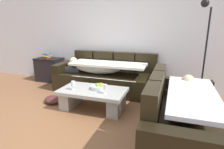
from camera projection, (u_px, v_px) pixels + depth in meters
name	position (u px, v px, depth m)	size (l,w,h in m)	color
ground_plane	(71.00, 123.00, 2.96)	(14.00, 14.00, 0.00)	brown
back_wall	(113.00, 32.00, 4.58)	(9.00, 0.10, 2.70)	silver
couch_along_wall	(108.00, 77.00, 4.36)	(2.50, 0.92, 0.88)	black
couch_near_window	(182.00, 116.00, 2.47)	(0.92, 1.94, 0.88)	black
coffee_table	(93.00, 97.00, 3.40)	(1.20, 0.68, 0.38)	#A0A19F
fruit_bowl	(99.00, 87.00, 3.38)	(0.28, 0.28, 0.10)	silver
wine_glass_near_left	(73.00, 84.00, 3.31)	(0.07, 0.07, 0.17)	silver
wine_glass_near_right	(105.00, 87.00, 3.13)	(0.07, 0.07, 0.17)	silver
side_cabinet	(50.00, 70.00, 5.12)	(0.72, 0.44, 0.64)	black
book_stack_on_cabinet	(47.00, 56.00, 5.03)	(0.18, 0.22, 0.13)	red
floor_lamp	(203.00, 47.00, 3.42)	(0.33, 0.31, 1.95)	black
crumpled_garment	(53.00, 99.00, 3.74)	(0.40, 0.32, 0.12)	#4C2323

